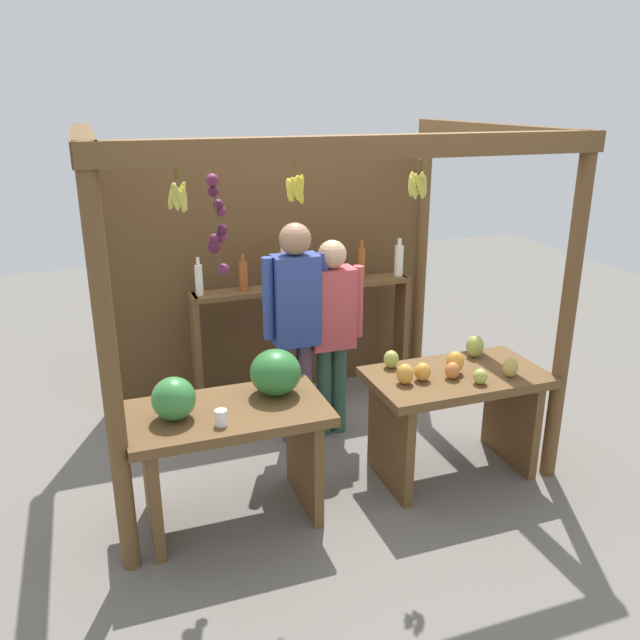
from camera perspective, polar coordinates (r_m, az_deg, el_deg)
name	(u,v)px	position (r m, az deg, el deg)	size (l,w,h in m)	color
ground_plane	(311,440)	(4.97, -0.76, -10.46)	(12.00, 12.00, 0.00)	slate
market_stall	(291,254)	(4.86, -2.52, 5.78)	(2.88, 2.04, 2.26)	brown
fruit_counter_left	(233,423)	(3.91, -7.64, -8.95)	(1.16, 0.64, 1.01)	brown
fruit_counter_right	(454,399)	(4.43, 11.65, -6.79)	(1.16, 0.64, 0.89)	brown
bottle_shelf_unit	(305,310)	(5.34, -1.30, 0.93)	(1.84, 0.22, 1.33)	brown
vendor_man	(296,315)	(4.60, -2.12, 0.47)	(0.48, 0.22, 1.64)	#533F52
vendor_woman	(332,323)	(4.73, 1.04, -0.23)	(0.48, 0.20, 1.50)	#2B4E40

